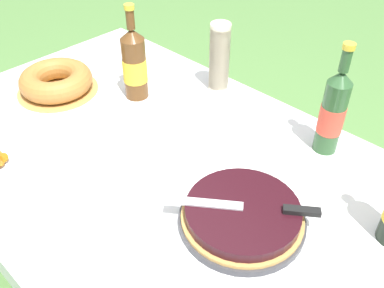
# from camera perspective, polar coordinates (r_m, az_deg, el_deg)

# --- Properties ---
(ground_plane) EXTENTS (16.00, 16.00, 0.00)m
(ground_plane) POSITION_cam_1_polar(r_m,az_deg,el_deg) (1.83, -3.82, -18.42)
(ground_plane) COLOR #568442
(garden_table) EXTENTS (1.60, 1.01, 0.70)m
(garden_table) POSITION_cam_1_polar(r_m,az_deg,el_deg) (1.34, -4.95, -3.51)
(garden_table) COLOR #A87A47
(garden_table) RESTS_ON ground_plane
(tablecloth) EXTENTS (1.61, 1.02, 0.10)m
(tablecloth) POSITION_cam_1_polar(r_m,az_deg,el_deg) (1.31, -5.07, -1.81)
(tablecloth) COLOR white
(tablecloth) RESTS_ON garden_table
(berry_tart) EXTENTS (0.32, 0.32, 0.06)m
(berry_tart) POSITION_cam_1_polar(r_m,az_deg,el_deg) (1.09, 6.72, -9.47)
(berry_tart) COLOR #38383D
(berry_tart) RESTS_ON tablecloth
(serving_knife) EXTENTS (0.31, 0.24, 0.01)m
(serving_knife) POSITION_cam_1_polar(r_m,az_deg,el_deg) (1.06, 8.45, -8.31)
(serving_knife) COLOR silver
(serving_knife) RESTS_ON berry_tart
(bundt_cake) EXTENTS (0.29, 0.29, 0.09)m
(bundt_cake) POSITION_cam_1_polar(r_m,az_deg,el_deg) (1.64, -17.66, 8.01)
(bundt_cake) COLOR tan
(bundt_cake) RESTS_ON tablecloth
(cup_stack) EXTENTS (0.07, 0.07, 0.25)m
(cup_stack) POSITION_cam_1_polar(r_m,az_deg,el_deg) (1.54, 3.67, 11.41)
(cup_stack) COLOR beige
(cup_stack) RESTS_ON tablecloth
(cider_bottle_green) EXTENTS (0.07, 0.07, 0.35)m
(cider_bottle_green) POSITION_cam_1_polar(r_m,az_deg,el_deg) (1.30, 18.26, 4.05)
(cider_bottle_green) COLOR #2D562D
(cider_bottle_green) RESTS_ON tablecloth
(cider_bottle_amber) EXTENTS (0.09, 0.09, 0.34)m
(cider_bottle_amber) POSITION_cam_1_polar(r_m,az_deg,el_deg) (1.51, -7.68, 10.51)
(cider_bottle_amber) COLOR brown
(cider_bottle_amber) RESTS_ON tablecloth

